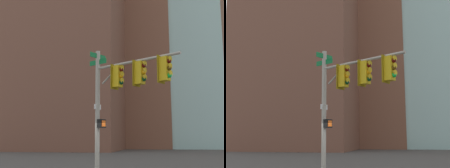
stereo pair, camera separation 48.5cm
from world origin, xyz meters
TOP-DOWN VIEW (x-y plane):
  - signal_pole_assembly at (-1.03, -1.32)m, footprint 2.75×4.39m
  - building_brick_nearside at (37.33, 13.71)m, footprint 20.98×18.71m
  - building_brick_midblock at (51.70, 5.26)m, footprint 20.63×18.27m
  - building_glass_tower at (56.92, 1.33)m, footprint 29.46×29.39m

SIDE VIEW (x-z plane):
  - signal_pole_assembly at x=-1.03m, z-range 1.06..7.08m
  - building_brick_midblock at x=51.70m, z-range 0.00..30.58m
  - building_brick_nearside at x=37.33m, z-range 0.00..47.59m
  - building_glass_tower at x=56.92m, z-range 0.00..57.19m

